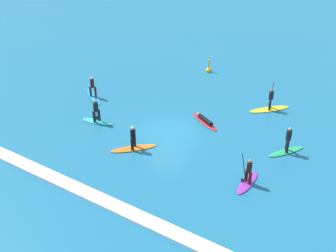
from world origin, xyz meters
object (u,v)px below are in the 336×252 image
surfer_on_yellow_board (270,105)px  surfer_on_blue_board (93,92)px  surfer_on_orange_board (133,143)px  marker_buoy (209,70)px  surfer_on_teal_board (97,115)px  surfer_on_green_board (287,145)px  surfer_on_red_board (205,121)px  surfer_on_purple_board (248,178)px

surfer_on_yellow_board → surfer_on_blue_board: 14.06m
surfer_on_blue_board → surfer_on_orange_board: surfer_on_blue_board is taller
surfer_on_yellow_board → surfer_on_orange_board: 11.46m
marker_buoy → surfer_on_blue_board: bearing=-120.7°
surfer_on_yellow_board → surfer_on_teal_board: bearing=173.0°
surfer_on_orange_board → marker_buoy: size_ratio=2.07×
surfer_on_orange_board → surfer_on_yellow_board: bearing=-166.7°
surfer_on_yellow_board → surfer_on_green_board: (3.03, -4.88, 0.14)m
surfer_on_blue_board → marker_buoy: (5.60, 9.43, -0.25)m
surfer_on_red_board → surfer_on_purple_board: size_ratio=1.13×
surfer_on_blue_board → marker_buoy: surfer_on_blue_board is taller
surfer_on_yellow_board → surfer_on_purple_board: (2.18, -9.26, -0.00)m
surfer_on_red_board → surfer_on_purple_board: bearing=165.8°
surfer_on_teal_board → marker_buoy: size_ratio=1.92×
surfer_on_blue_board → surfer_on_purple_board: (15.06, -3.60, -0.02)m
surfer_on_yellow_board → surfer_on_purple_board: 9.51m
surfer_on_yellow_board → surfer_on_purple_board: bearing=-124.3°
surfer_on_teal_board → surfer_on_purple_board: size_ratio=0.99×
surfer_on_teal_board → surfer_on_green_board: size_ratio=0.97×
surfer_on_blue_board → surfer_on_green_board: 15.93m
surfer_on_red_board → surfer_on_green_board: 6.38m
surfer_on_orange_board → surfer_on_green_board: bearing=163.3°
surfer_on_blue_board → surfer_on_orange_board: (7.19, -4.29, -0.01)m
surfer_on_red_board → surfer_on_orange_board: 6.07m
surfer_on_purple_board → marker_buoy: size_ratio=1.95×
surfer_on_yellow_board → surfer_on_green_board: surfer_on_yellow_board is taller
surfer_on_purple_board → surfer_on_green_board: size_ratio=0.98×
surfer_on_teal_board → surfer_on_orange_board: size_ratio=0.93×
surfer_on_red_board → surfer_on_orange_board: surfer_on_orange_board is taller
surfer_on_blue_board → surfer_on_red_board: surfer_on_blue_board is taller
surfer_on_teal_board → surfer_on_red_board: 7.92m
surfer_on_teal_board → surfer_on_purple_board: (12.20, -0.68, -0.13)m
surfer_on_purple_board → marker_buoy: bearing=-142.9°
surfer_on_red_board → surfer_on_yellow_board: bearing=-99.7°
surfer_on_yellow_board → surfer_on_red_board: size_ratio=1.02×
surfer_on_blue_board → surfer_on_green_board: surfer_on_green_board is taller
surfer_on_yellow_board → surfer_on_purple_board: surfer_on_yellow_board is taller
surfer_on_red_board → marker_buoy: size_ratio=2.20×
surfer_on_orange_board → surfer_on_teal_board: bearing=-64.6°
surfer_on_blue_board → surfer_on_orange_board: size_ratio=1.12×
surfer_on_yellow_board → surfer_on_teal_board: (-10.01, -8.57, 0.13)m
marker_buoy → surfer_on_red_board: bearing=-64.1°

